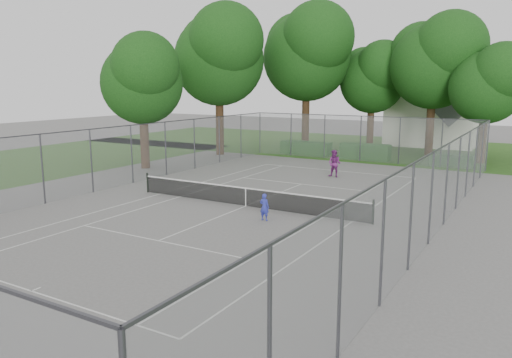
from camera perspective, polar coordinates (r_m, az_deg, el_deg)
The scene contains 17 objects.
ground at distance 24.56m, azimuth -1.18°, elevation -3.13°, with size 120.00×120.00×0.00m, color slate.
grass_far at distance 48.32m, azimuth 15.21°, elevation 3.39°, with size 60.00×20.00×0.00m, color #264E16.
court_markings at distance 24.56m, azimuth -1.18°, elevation -3.11°, with size 11.03×23.83×0.01m.
tennis_net at distance 24.45m, azimuth -1.19°, elevation -1.96°, with size 12.87×0.10×1.10m.
perimeter_fence at distance 24.19m, azimuth -1.20°, elevation 1.04°, with size 18.08×34.08×3.52m.
tree_far_left at distance 46.50m, azimuth 5.91°, elevation 14.48°, with size 9.05×8.26×13.01m.
tree_far_midleft at distance 47.41m, azimuth 13.25°, elevation 11.47°, with size 6.79×6.20×9.76m.
tree_far_midright at distance 44.07m, azimuth 19.83°, elevation 12.84°, with size 8.06×7.36×11.58m.
tree_far_right at distance 41.17m, azimuth 25.00°, elevation 10.09°, with size 6.20×5.66×8.91m.
tree_side_back at distance 42.30m, azimuth -4.22°, elevation 14.21°, with size 8.55×7.81×12.29m.
tree_side_front at distance 36.04m, azimuth -12.89°, elevation 11.37°, with size 6.52×5.96×9.38m.
hedge_left at distance 43.00m, azimuth 5.73°, elevation 3.57°, with size 4.33×1.30×1.08m, color #1D4F19.
hedge_mid at distance 40.79m, azimuth 12.36°, elevation 3.09°, with size 3.93×1.12×1.24m, color #1D4F19.
hedge_right at distance 39.16m, azimuth 21.46°, elevation 2.03°, with size 2.99×1.10×0.90m, color #1D4F19.
house at distance 51.88m, azimuth 19.68°, elevation 8.13°, with size 8.11×6.28×10.09m.
girl_player at distance 21.91m, azimuth 0.97°, elevation -3.22°, with size 0.44×0.29×1.21m, color #2F37B2.
woman_player at distance 32.50m, azimuth 8.96°, elevation 1.75°, with size 0.85×0.66×1.75m, color #782873.
Camera 1 is at (12.51, -20.30, 5.91)m, focal length 35.00 mm.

